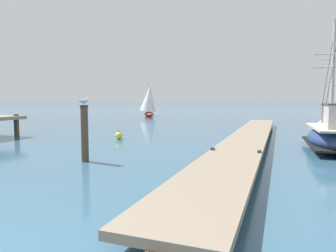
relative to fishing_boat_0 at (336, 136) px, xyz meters
The scene contains 7 objects.
floating_dock 3.77m from the fishing_boat_0, 166.35° to the left, with size 4.04×23.87×0.53m.
fishing_boat_0 is the anchor object (origin of this frame).
fishing_boat_2 5.46m from the fishing_boat_0, 79.08° to the left, with size 2.61×5.71×6.57m.
mooring_piling 10.53m from the fishing_boat_0, 152.96° to the right, with size 0.30×0.30×2.04m.
perched_seagull 10.64m from the fishing_boat_0, 152.95° to the right, with size 0.33×0.28×0.26m.
mooring_buoy 10.71m from the fishing_boat_0, behind, with size 0.42×0.42×0.49m.
distant_sailboat 27.34m from the fishing_boat_0, 125.72° to the left, with size 2.97×4.13×4.50m.
Camera 1 is at (4.14, -1.84, 2.27)m, focal length 32.35 mm.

